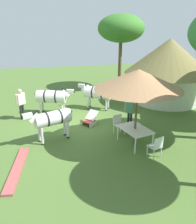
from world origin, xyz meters
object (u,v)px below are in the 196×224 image
object	(u,v)px
shade_umbrella	(138,79)
patio_chair_near_lawn	(118,123)
standing_watcher	(21,101)
zebra_by_umbrella	(52,97)
patio_dining_table	(135,130)
zebra_toward_hut	(97,93)
thatched_hut	(168,67)
acacia_tree_right_background	(121,29)
guest_beside_umbrella	(130,110)
patio_chair_east_end	(156,145)
striped_lounge_chair	(90,120)
zebra_nearest_camera	(52,119)

from	to	relation	value
shade_umbrella	patio_chair_near_lawn	world-z (taller)	shade_umbrella
standing_watcher	zebra_by_umbrella	distance (m)	1.75
shade_umbrella	patio_chair_near_lawn	size ratio (longest dim) A/B	3.87
patio_dining_table	zebra_toward_hut	world-z (taller)	zebra_toward_hut
thatched_hut	patio_dining_table	world-z (taller)	thatched_hut
zebra_by_umbrella	acacia_tree_right_background	world-z (taller)	acacia_tree_right_background
guest_beside_umbrella	patio_chair_east_end	bearing A→B (deg)	129.47
standing_watcher	striped_lounge_chair	distance (m)	3.85
patio_dining_table	acacia_tree_right_background	world-z (taller)	acacia_tree_right_background
patio_dining_table	shade_umbrella	bearing A→B (deg)	90.00
acacia_tree_right_background	patio_chair_east_end	bearing A→B (deg)	-10.33
patio_dining_table	zebra_nearest_camera	distance (m)	3.61
patio_chair_near_lawn	zebra_nearest_camera	size ratio (longest dim) A/B	0.42
striped_lounge_chair	zebra_nearest_camera	xyz separation A→B (m)	(1.31, -1.94, 0.75)
patio_chair_near_lawn	zebra_by_umbrella	xyz separation A→B (m)	(-3.35, -2.87, 0.47)
patio_dining_table	zebra_toward_hut	size ratio (longest dim) A/B	0.81
standing_watcher	zebra_nearest_camera	distance (m)	3.23
standing_watcher	patio_chair_east_end	bearing A→B (deg)	89.66
standing_watcher	striped_lounge_chair	bearing A→B (deg)	110.02
thatched_hut	patio_chair_east_end	xyz separation A→B (m)	(6.38, -3.83, -1.76)
patio_chair_near_lawn	standing_watcher	bearing A→B (deg)	-48.05
patio_dining_table	patio_chair_east_end	size ratio (longest dim) A/B	1.80
patio_chair_near_lawn	guest_beside_umbrella	world-z (taller)	guest_beside_umbrella
zebra_by_umbrella	acacia_tree_right_background	bearing A→B (deg)	147.88
patio_chair_east_end	guest_beside_umbrella	xyz separation A→B (m)	(-2.89, 0.01, 0.41)
acacia_tree_right_background	striped_lounge_chair	bearing A→B (deg)	-29.57
patio_chair_east_end	zebra_nearest_camera	bearing A→B (deg)	129.01
shade_umbrella	zebra_nearest_camera	size ratio (longest dim) A/B	1.61
patio_chair_east_end	zebra_toward_hut	xyz separation A→B (m)	(-5.91, -0.96, 0.48)
striped_lounge_chair	zebra_nearest_camera	world-z (taller)	zebra_nearest_camera
zebra_toward_hut	patio_dining_table	bearing A→B (deg)	-140.98
patio_chair_east_end	zebra_nearest_camera	distance (m)	4.50
zebra_nearest_camera	acacia_tree_right_background	world-z (taller)	acacia_tree_right_background
striped_lounge_chair	acacia_tree_right_background	distance (m)	8.65
zebra_toward_hut	acacia_tree_right_background	size ratio (longest dim) A/B	0.35
thatched_hut	striped_lounge_chair	bearing A→B (deg)	-64.57
shade_umbrella	striped_lounge_chair	distance (m)	3.87
patio_chair_near_lawn	striped_lounge_chair	xyz separation A→B (m)	(-1.30, -1.10, -0.26)
standing_watcher	striped_lounge_chair	xyz separation A→B (m)	(1.56, 3.44, -0.75)
acacia_tree_right_background	patio_chair_near_lawn	bearing A→B (deg)	-18.39
thatched_hut	standing_watcher	bearing A→B (deg)	-82.85
shade_umbrella	zebra_by_umbrella	distance (m)	5.86
patio_chair_near_lawn	acacia_tree_right_background	bearing A→B (deg)	-124.22
striped_lounge_chair	zebra_toward_hut	world-z (taller)	zebra_toward_hut
zebra_by_umbrella	zebra_toward_hut	xyz separation A→B (m)	(-0.19, 2.65, 0.01)
patio_chair_near_lawn	acacia_tree_right_background	world-z (taller)	acacia_tree_right_background
guest_beside_umbrella	zebra_toward_hut	xyz separation A→B (m)	(-3.03, -0.97, 0.07)
thatched_hut	patio_chair_east_end	distance (m)	7.64
guest_beside_umbrella	thatched_hut	bearing A→B (deg)	-97.98
patio_chair_east_end	zebra_by_umbrella	size ratio (longest dim) A/B	0.40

